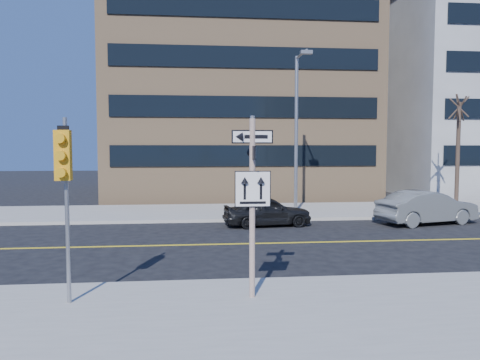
{
  "coord_description": "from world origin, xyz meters",
  "views": [
    {
      "loc": [
        -1.31,
        -12.76,
        3.52
      ],
      "look_at": [
        0.38,
        4.0,
        2.34
      ],
      "focal_mm": 35.0,
      "sensor_mm": 36.0,
      "label": 1
    }
  ],
  "objects": [
    {
      "name": "streetlight_a",
      "position": [
        4.0,
        10.76,
        4.76
      ],
      "size": [
        0.55,
        2.25,
        8.0
      ],
      "color": "gray",
      "rests_on": "far_sidewalk"
    },
    {
      "name": "ground",
      "position": [
        0.0,
        0.0,
        0.0
      ],
      "size": [
        120.0,
        120.0,
        0.0
      ],
      "primitive_type": "plane",
      "color": "black",
      "rests_on": "ground"
    },
    {
      "name": "traffic_signal",
      "position": [
        -4.0,
        -2.66,
        3.03
      ],
      "size": [
        0.32,
        0.45,
        4.0
      ],
      "color": "gray",
      "rests_on": "near_sidewalk"
    },
    {
      "name": "street_tree_west",
      "position": [
        13.0,
        11.3,
        5.52
      ],
      "size": [
        1.8,
        1.8,
        6.35
      ],
      "color": "#33261E",
      "rests_on": "far_sidewalk"
    },
    {
      "name": "sign_pole",
      "position": [
        0.0,
        -2.51,
        2.44
      ],
      "size": [
        0.92,
        0.92,
        4.06
      ],
      "color": "silver",
      "rests_on": "near_sidewalk"
    },
    {
      "name": "parked_car_a",
      "position": [
        1.98,
        7.79,
        0.67
      ],
      "size": [
        1.98,
        4.05,
        1.33
      ],
      "primitive_type": "imported",
      "rotation": [
        0.0,
        0.0,
        1.68
      ],
      "color": "black",
      "rests_on": "ground"
    },
    {
      "name": "parked_car_b",
      "position": [
        9.37,
        7.56,
        0.77
      ],
      "size": [
        2.68,
        4.91,
        1.54
      ],
      "primitive_type": "imported",
      "rotation": [
        0.0,
        0.0,
        1.81
      ],
      "color": "slate",
      "rests_on": "ground"
    },
    {
      "name": "building_brick",
      "position": [
        2.0,
        25.0,
        9.0
      ],
      "size": [
        18.0,
        18.0,
        18.0
      ],
      "primitive_type": "cube",
      "color": "tan",
      "rests_on": "ground"
    }
  ]
}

